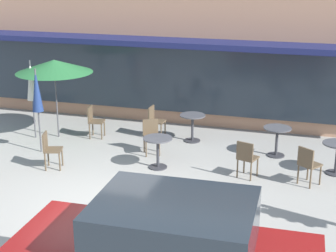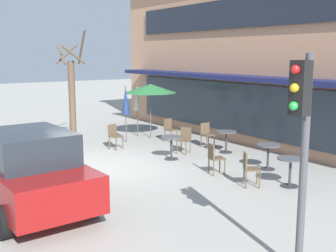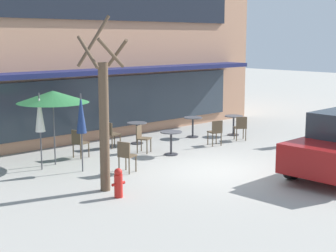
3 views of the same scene
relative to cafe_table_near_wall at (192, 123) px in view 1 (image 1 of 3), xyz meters
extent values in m
plane|color=#9E9B93|center=(-0.60, -4.53, -0.52)|extent=(80.00, 80.00, 0.00)
cube|color=tan|center=(-0.60, 5.47, 2.87)|extent=(16.83, 8.00, 6.78)
cube|color=#191E4C|center=(-0.60, 0.92, 2.03)|extent=(14.30, 1.10, 0.16)
cube|color=#2D3842|center=(-0.60, 1.41, 0.83)|extent=(13.46, 0.10, 1.90)
cylinder|color=#333338|center=(0.00, 0.00, -0.50)|extent=(0.44, 0.44, 0.03)
cylinder|color=#333338|center=(0.00, 0.00, -0.14)|extent=(0.07, 0.07, 0.70)
cylinder|color=#4C4C51|center=(0.00, 0.00, 0.23)|extent=(0.70, 0.70, 0.03)
cylinder|color=#333338|center=(2.32, -0.48, -0.50)|extent=(0.44, 0.44, 0.03)
cylinder|color=#333338|center=(2.32, -0.48, -0.14)|extent=(0.07, 0.07, 0.70)
cylinder|color=#4C4C51|center=(2.32, -0.48, 0.23)|extent=(0.70, 0.70, 0.03)
cylinder|color=#333338|center=(-0.32, -2.11, -0.50)|extent=(0.44, 0.44, 0.03)
cylinder|color=#333338|center=(-0.32, -2.11, -0.14)|extent=(0.07, 0.07, 0.70)
cylinder|color=#4C4C51|center=(-0.32, -2.11, 0.23)|extent=(0.70, 0.70, 0.03)
cylinder|color=#333338|center=(3.77, -1.26, -0.50)|extent=(0.44, 0.44, 0.03)
cylinder|color=#4C4C51|center=(-3.57, -1.95, 0.58)|extent=(0.04, 0.04, 2.20)
cone|color=navy|center=(-3.57, -1.95, 1.13)|extent=(0.28, 0.28, 1.10)
cylinder|color=#4C4C51|center=(-3.72, -0.72, 0.58)|extent=(0.04, 0.04, 2.20)
cone|color=#286B38|center=(-3.72, -0.72, 1.51)|extent=(2.10, 2.10, 0.35)
cylinder|color=#4C4C51|center=(-4.31, -0.98, 0.58)|extent=(0.04, 0.04, 2.20)
cone|color=silver|center=(-4.31, -0.98, 1.13)|extent=(0.28, 0.28, 1.10)
cylinder|color=brown|center=(-0.85, 0.20, -0.29)|extent=(0.04, 0.04, 0.45)
cylinder|color=brown|center=(-0.86, -0.14, -0.29)|extent=(0.04, 0.04, 0.45)
cylinder|color=brown|center=(-1.19, 0.21, -0.29)|extent=(0.04, 0.04, 0.45)
cylinder|color=brown|center=(-1.20, -0.13, -0.29)|extent=(0.04, 0.04, 0.45)
cube|color=brown|center=(-1.02, 0.03, -0.05)|extent=(0.41, 0.41, 0.04)
cube|color=brown|center=(-1.20, 0.04, 0.17)|extent=(0.05, 0.40, 0.40)
cylinder|color=brown|center=(-0.52, -1.35, -0.29)|extent=(0.04, 0.04, 0.45)
cylinder|color=brown|center=(-0.82, -1.51, -0.29)|extent=(0.04, 0.04, 0.45)
cylinder|color=brown|center=(-0.68, -1.05, -0.29)|extent=(0.04, 0.04, 0.45)
cylinder|color=brown|center=(-0.98, -1.21, -0.29)|extent=(0.04, 0.04, 0.45)
cube|color=brown|center=(-0.75, -1.28, -0.05)|extent=(0.54, 0.54, 0.04)
cube|color=brown|center=(-0.84, -1.12, 0.17)|extent=(0.37, 0.22, 0.40)
cylinder|color=brown|center=(3.16, -1.82, -0.29)|extent=(0.04, 0.04, 0.45)
cylinder|color=brown|center=(3.43, -2.02, -0.29)|extent=(0.04, 0.04, 0.45)
cylinder|color=brown|center=(2.96, -2.10, -0.29)|extent=(0.04, 0.04, 0.45)
cylinder|color=brown|center=(3.23, -2.30, -0.29)|extent=(0.04, 0.04, 0.45)
cube|color=brown|center=(3.19, -2.06, -0.05)|extent=(0.56, 0.56, 0.04)
cube|color=brown|center=(3.09, -2.21, 0.17)|extent=(0.35, 0.27, 0.40)
cylinder|color=brown|center=(-2.58, -2.65, -0.29)|extent=(0.04, 0.04, 0.45)
cylinder|color=brown|center=(-2.47, -2.97, -0.29)|extent=(0.04, 0.04, 0.45)
cylinder|color=brown|center=(-2.90, -2.75, -0.29)|extent=(0.04, 0.04, 0.45)
cylinder|color=brown|center=(-2.80, -3.08, -0.29)|extent=(0.04, 0.04, 0.45)
cube|color=brown|center=(-2.69, -2.86, -0.05)|extent=(0.50, 0.50, 0.04)
cube|color=brown|center=(-2.86, -2.92, 0.17)|extent=(0.16, 0.39, 0.40)
cylinder|color=brown|center=(1.71, -1.83, -0.29)|extent=(0.04, 0.04, 0.45)
cylinder|color=brown|center=(2.04, -1.93, -0.29)|extent=(0.04, 0.04, 0.45)
cylinder|color=brown|center=(1.61, -2.15, -0.29)|extent=(0.04, 0.04, 0.45)
cylinder|color=brown|center=(1.93, -2.26, -0.29)|extent=(0.04, 0.04, 0.45)
cube|color=brown|center=(1.82, -2.04, -0.05)|extent=(0.50, 0.50, 0.04)
cube|color=brown|center=(1.77, -2.22, 0.17)|extent=(0.39, 0.16, 0.40)
cylinder|color=brown|center=(-2.51, -0.27, -0.29)|extent=(0.04, 0.04, 0.45)
cylinder|color=brown|center=(-2.45, -0.60, -0.29)|extent=(0.04, 0.04, 0.45)
cylinder|color=brown|center=(-2.84, -0.32, -0.29)|extent=(0.04, 0.04, 0.45)
cylinder|color=brown|center=(-2.79, -0.66, -0.29)|extent=(0.04, 0.04, 0.45)
cube|color=brown|center=(-2.65, -0.46, -0.05)|extent=(0.46, 0.46, 0.04)
cube|color=brown|center=(-2.82, -0.49, 0.17)|extent=(0.11, 0.40, 0.40)
cube|color=#232B33|center=(1.57, -7.25, 0.90)|extent=(2.15, 1.66, 0.68)
cylinder|color=black|center=(0.09, -6.39, -0.20)|extent=(0.65, 0.24, 0.64)
camera|label=1|loc=(3.24, -13.04, 4.20)|focal=55.00mm
camera|label=2|loc=(10.53, -9.84, 2.87)|focal=45.00mm
camera|label=3|loc=(-11.33, -13.90, 3.19)|focal=55.00mm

